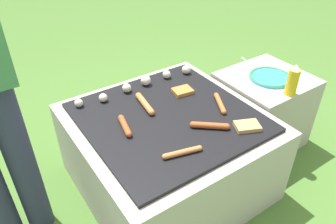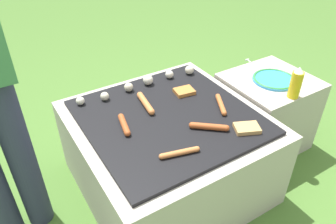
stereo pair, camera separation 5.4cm
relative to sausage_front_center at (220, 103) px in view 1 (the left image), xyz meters
name	(u,v)px [view 1 (the left image)]	position (x,y,z in m)	size (l,w,h in m)	color
ground_plane	(168,182)	(-0.26, 0.07, -0.47)	(14.00, 14.00, 0.00)	#47702D
grill	(168,151)	(-0.26, 0.07, -0.24)	(0.87, 0.87, 0.45)	#B2AA9E
side_ledge	(261,110)	(0.42, 0.06, -0.24)	(0.47, 0.44, 0.45)	#B2AA9E
sausage_mid_left	(182,152)	(-0.37, -0.18, 0.00)	(0.17, 0.06, 0.02)	#C6753D
sausage_front_left	(210,126)	(-0.16, -0.11, 0.00)	(0.15, 0.13, 0.03)	#A34C23
sausage_back_left	(125,126)	(-0.48, 0.10, 0.00)	(0.06, 0.16, 0.03)	#A34C23
sausage_mid_right	(145,104)	(-0.31, 0.20, 0.00)	(0.05, 0.20, 0.03)	#C6753D
sausage_front_center	(220,103)	(0.00, 0.00, 0.00)	(0.10, 0.16, 0.03)	#B7602D
bread_slice_right	(247,126)	(-0.02, -0.21, 0.00)	(0.13, 0.12, 0.02)	tan
bread_slice_center	(183,91)	(-0.08, 0.20, 0.00)	(0.11, 0.09, 0.02)	#B27033
mushroom_row	(142,83)	(-0.22, 0.37, 0.01)	(0.69, 0.07, 0.06)	silver
plate_colorful	(271,77)	(0.42, 0.04, 0.00)	(0.24, 0.24, 0.02)	#338CCC
condiment_bottle	(293,80)	(0.37, -0.13, 0.07)	(0.06, 0.06, 0.17)	gold
fork_utensil	(251,64)	(0.46, 0.23, -0.01)	(0.04, 0.20, 0.01)	silver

